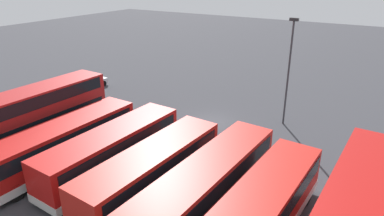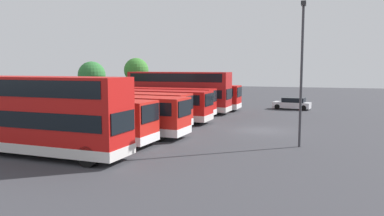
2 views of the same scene
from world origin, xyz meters
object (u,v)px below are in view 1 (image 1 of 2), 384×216
at_px(bus_single_deck_third, 207,185).
at_px(lamp_post_tall, 289,66).
at_px(bus_single_deck_fourth, 153,170).
at_px(bus_single_deck_far_end, 13,116).
at_px(bus_single_deck_sixth, 63,142).
at_px(bus_single_deck_second, 260,213).
at_px(bus_double_decker_seventh, 35,117).
at_px(bus_single_deck_fifth, 113,150).
at_px(car_hatchback_silver, 88,82).

xyz_separation_m(bus_single_deck_third, lamp_post_tall, (-0.12, -13.70, 3.63)).
distance_m(bus_single_deck_fourth, bus_single_deck_far_end, 14.64).
relative_size(bus_single_deck_sixth, lamp_post_tall, 1.28).
bearing_deg(bus_single_deck_far_end, bus_single_deck_second, 177.39).
bearing_deg(bus_single_deck_fourth, bus_single_deck_second, 177.03).
relative_size(bus_single_deck_third, bus_single_deck_fourth, 1.12).
height_order(bus_single_deck_fourth, lamp_post_tall, lamp_post_tall).
bearing_deg(bus_single_deck_second, bus_single_deck_third, -11.97).
bearing_deg(bus_single_deck_far_end, bus_double_decker_seventh, 174.51).
relative_size(bus_single_deck_third, bus_double_decker_seventh, 1.04).
relative_size(bus_single_deck_fourth, bus_single_deck_sixth, 0.93).
bearing_deg(bus_single_deck_sixth, lamp_post_tall, -127.27).
bearing_deg(lamp_post_tall, bus_single_deck_second, 102.59).
distance_m(bus_single_deck_second, bus_single_deck_fifth, 10.62).
bearing_deg(bus_single_deck_sixth, bus_single_deck_fifth, -164.54).
relative_size(bus_single_deck_fifth, lamp_post_tall, 1.20).
bearing_deg(bus_single_deck_fifth, bus_single_deck_second, 174.78).
xyz_separation_m(bus_single_deck_second, bus_single_deck_third, (3.34, -0.71, 0.00)).
bearing_deg(bus_single_deck_fourth, bus_single_deck_far_end, -2.44).
height_order(bus_single_deck_second, bus_single_deck_third, same).
height_order(bus_single_deck_second, bus_single_deck_far_end, same).
bearing_deg(bus_single_deck_fourth, bus_double_decker_seventh, -1.47).
distance_m(bus_single_deck_sixth, bus_single_deck_far_end, 7.30).
relative_size(bus_single_deck_fourth, bus_single_deck_fifth, 0.99).
height_order(bus_single_deck_third, car_hatchback_silver, bus_single_deck_third).
relative_size(bus_single_deck_second, bus_single_deck_far_end, 0.97).
distance_m(bus_single_deck_fifth, bus_single_deck_sixth, 3.78).
distance_m(bus_single_deck_third, bus_single_deck_fifth, 7.23).
bearing_deg(bus_single_deck_fourth, lamp_post_tall, -104.36).
bearing_deg(bus_double_decker_seventh, bus_single_deck_sixth, 169.60).
height_order(bus_single_deck_third, lamp_post_tall, lamp_post_tall).
height_order(bus_single_deck_fifth, bus_single_deck_far_end, same).
bearing_deg(bus_double_decker_seventh, lamp_post_tall, -136.89).
xyz_separation_m(bus_single_deck_third, bus_single_deck_fifth, (7.23, -0.26, -0.00)).
distance_m(bus_single_deck_fifth, bus_double_decker_seventh, 7.41).
relative_size(bus_single_deck_third, bus_single_deck_far_end, 1.03).
bearing_deg(bus_single_deck_sixth, bus_single_deck_far_end, -8.03).
relative_size(bus_single_deck_second, bus_single_deck_fourth, 1.05).
xyz_separation_m(bus_single_deck_fourth, bus_single_deck_sixth, (7.40, 0.40, 0.00)).
bearing_deg(car_hatchback_silver, bus_single_deck_second, 153.75).
relative_size(bus_single_deck_fifth, bus_double_decker_seventh, 0.93).
bearing_deg(car_hatchback_silver, bus_single_deck_fifth, 142.03).
bearing_deg(bus_single_deck_third, car_hatchback_silver, -28.18).
xyz_separation_m(bus_single_deck_third, car_hatchback_silver, (22.02, -11.80, -0.92)).
height_order(bus_single_deck_fourth, car_hatchback_silver, bus_single_deck_fourth).
relative_size(bus_single_deck_fourth, car_hatchback_silver, 2.39).
bearing_deg(bus_single_deck_third, bus_single_deck_fourth, 5.83).
bearing_deg(lamp_post_tall, bus_single_deck_sixth, 52.73).
height_order(bus_single_deck_second, bus_double_decker_seventh, bus_double_decker_seventh).
bearing_deg(bus_single_deck_fourth, bus_single_deck_sixth, 3.06).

